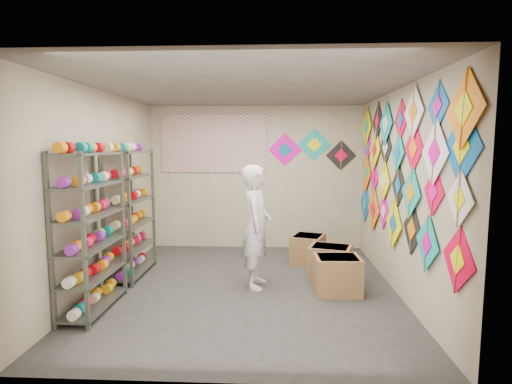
# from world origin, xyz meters

# --- Properties ---
(ground) EXTENTS (4.50, 4.50, 0.00)m
(ground) POSITION_xyz_m (0.00, 0.00, 0.00)
(ground) COLOR #2E2B28
(room_walls) EXTENTS (4.50, 4.50, 4.50)m
(room_walls) POSITION_xyz_m (0.00, 0.00, 1.64)
(room_walls) COLOR tan
(room_walls) RESTS_ON ground
(shelf_rack_front) EXTENTS (0.40, 1.10, 1.90)m
(shelf_rack_front) POSITION_xyz_m (-1.78, -0.85, 0.95)
(shelf_rack_front) COLOR #4C5147
(shelf_rack_front) RESTS_ON ground
(shelf_rack_back) EXTENTS (0.40, 1.10, 1.90)m
(shelf_rack_back) POSITION_xyz_m (-1.78, 0.45, 0.95)
(shelf_rack_back) COLOR #4C5147
(shelf_rack_back) RESTS_ON ground
(string_spools) EXTENTS (0.12, 2.36, 0.12)m
(string_spools) POSITION_xyz_m (-1.78, -0.20, 1.05)
(string_spools) COLOR #EA1C4E
(string_spools) RESTS_ON ground
(kite_wall_display) EXTENTS (0.06, 4.37, 2.09)m
(kite_wall_display) POSITION_xyz_m (1.98, 0.03, 1.65)
(kite_wall_display) COLOR #E10033
(kite_wall_display) RESTS_ON room_walls
(back_wall_kites) EXTENTS (1.65, 0.02, 0.79)m
(back_wall_kites) POSITION_xyz_m (1.05, 2.24, 1.88)
(back_wall_kites) COLOR #ED01A8
(back_wall_kites) RESTS_ON room_walls
(poster) EXTENTS (2.00, 0.01, 1.10)m
(poster) POSITION_xyz_m (-0.80, 2.23, 2.00)
(poster) COLOR #7C52B2
(poster) RESTS_ON room_walls
(shopkeeper) EXTENTS (0.66, 0.47, 1.70)m
(shopkeeper) POSITION_xyz_m (0.12, 0.06, 0.85)
(shopkeeper) COLOR silver
(shopkeeper) RESTS_ON ground
(carton_a) EXTENTS (0.61, 0.51, 0.49)m
(carton_a) POSITION_xyz_m (1.20, -0.14, 0.25)
(carton_a) COLOR brown
(carton_a) RESTS_ON ground
(carton_b) EXTENTS (0.71, 0.64, 0.48)m
(carton_b) POSITION_xyz_m (1.19, 0.47, 0.24)
(carton_b) COLOR brown
(carton_b) RESTS_ON ground
(carton_c) EXTENTS (0.64, 0.67, 0.47)m
(carton_c) POSITION_xyz_m (0.92, 1.22, 0.24)
(carton_c) COLOR brown
(carton_c) RESTS_ON ground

